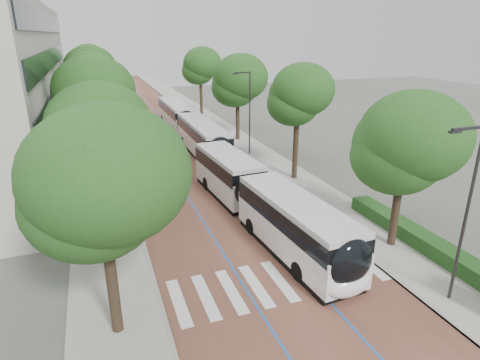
# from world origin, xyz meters

# --- Properties ---
(ground) EXTENTS (160.00, 160.00, 0.00)m
(ground) POSITION_xyz_m (0.00, 0.00, 0.00)
(ground) COLOR #51544C
(ground) RESTS_ON ground
(road) EXTENTS (11.00, 140.00, 0.02)m
(road) POSITION_xyz_m (0.00, 40.00, 0.01)
(road) COLOR brown
(road) RESTS_ON ground
(sidewalk_left) EXTENTS (4.00, 140.00, 0.12)m
(sidewalk_left) POSITION_xyz_m (-7.50, 40.00, 0.06)
(sidewalk_left) COLOR gray
(sidewalk_left) RESTS_ON ground
(sidewalk_right) EXTENTS (4.00, 140.00, 0.12)m
(sidewalk_right) POSITION_xyz_m (7.50, 40.00, 0.06)
(sidewalk_right) COLOR gray
(sidewalk_right) RESTS_ON ground
(kerb_left) EXTENTS (0.20, 140.00, 0.14)m
(kerb_left) POSITION_xyz_m (-5.60, 40.00, 0.06)
(kerb_left) COLOR gray
(kerb_left) RESTS_ON ground
(kerb_right) EXTENTS (0.20, 140.00, 0.14)m
(kerb_right) POSITION_xyz_m (5.60, 40.00, 0.06)
(kerb_right) COLOR gray
(kerb_right) RESTS_ON ground
(zebra_crossing) EXTENTS (10.55, 3.60, 0.01)m
(zebra_crossing) POSITION_xyz_m (0.20, 1.00, 0.03)
(zebra_crossing) COLOR silver
(zebra_crossing) RESTS_ON ground
(lane_line_left) EXTENTS (0.12, 126.00, 0.01)m
(lane_line_left) POSITION_xyz_m (-1.60, 40.00, 0.02)
(lane_line_left) COLOR #2157A9
(lane_line_left) RESTS_ON road
(lane_line_right) EXTENTS (0.12, 126.00, 0.01)m
(lane_line_right) POSITION_xyz_m (1.60, 40.00, 0.02)
(lane_line_right) COLOR #2157A9
(lane_line_right) RESTS_ON road
(hedge) EXTENTS (1.20, 14.00, 0.80)m
(hedge) POSITION_xyz_m (9.10, 0.00, 0.52)
(hedge) COLOR #184618
(hedge) RESTS_ON sidewalk_right
(streetlight_near) EXTENTS (1.82, 0.20, 8.00)m
(streetlight_near) POSITION_xyz_m (6.62, -3.00, 4.82)
(streetlight_near) COLOR #2A2A2C
(streetlight_near) RESTS_ON sidewalk_right
(streetlight_far) EXTENTS (1.82, 0.20, 8.00)m
(streetlight_far) POSITION_xyz_m (6.62, 22.00, 4.82)
(streetlight_far) COLOR #2A2A2C
(streetlight_far) RESTS_ON sidewalk_right
(lamp_post_left) EXTENTS (0.14, 0.14, 8.00)m
(lamp_post_left) POSITION_xyz_m (-6.10, 8.00, 4.12)
(lamp_post_left) COLOR #2A2A2C
(lamp_post_left) RESTS_ON sidewalk_left
(trees_left) EXTENTS (6.29, 60.59, 9.61)m
(trees_left) POSITION_xyz_m (-7.50, 24.19, 6.69)
(trees_left) COLOR black
(trees_left) RESTS_ON ground
(trees_right) EXTENTS (5.98, 47.57, 9.21)m
(trees_right) POSITION_xyz_m (7.70, 22.44, 6.40)
(trees_right) COLOR black
(trees_right) RESTS_ON ground
(lead_bus) EXTENTS (3.78, 18.52, 3.20)m
(lead_bus) POSITION_xyz_m (1.80, 6.90, 1.63)
(lead_bus) COLOR black
(lead_bus) RESTS_ON ground
(bus_queued_0) EXTENTS (2.56, 12.40, 3.20)m
(bus_queued_0) POSITION_xyz_m (2.46, 23.30, 1.62)
(bus_queued_0) COLOR white
(bus_queued_0) RESTS_ON ground
(bus_queued_1) EXTENTS (2.59, 12.41, 3.20)m
(bus_queued_1) POSITION_xyz_m (2.49, 36.52, 1.62)
(bus_queued_1) COLOR white
(bus_queued_1) RESTS_ON ground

